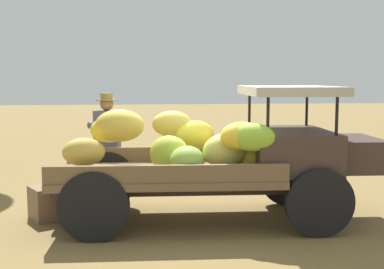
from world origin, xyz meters
TOP-DOWN VIEW (x-y plane):
  - ground_plane at (0.00, 0.00)m, footprint 60.00×60.00m
  - truck at (0.22, -0.18)m, footprint 4.53×1.89m
  - farmer at (-1.57, 1.35)m, footprint 0.52×0.49m
  - wooden_crate at (-2.36, 0.21)m, footprint 0.59×0.61m

SIDE VIEW (x-z plane):
  - ground_plane at x=0.00m, z-range 0.00..0.00m
  - wooden_crate at x=-2.36m, z-range 0.00..0.46m
  - truck at x=0.22m, z-range -0.01..1.87m
  - farmer at x=-1.57m, z-range 0.12..1.86m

